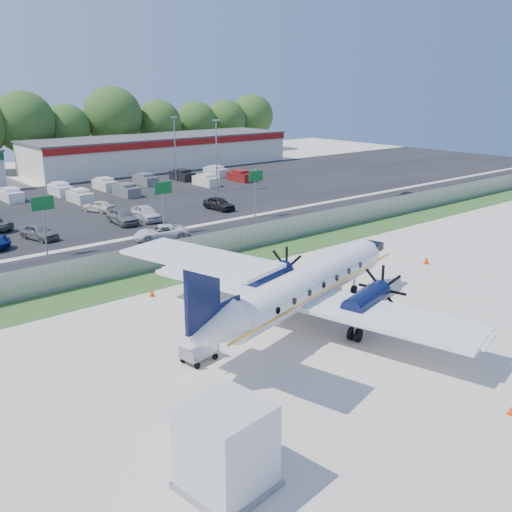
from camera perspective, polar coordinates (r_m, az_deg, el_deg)
ground at (r=34.79m, az=6.36°, el=-5.83°), size 170.00×170.00×0.00m
grass_verge at (r=43.41m, az=-5.07°, el=-1.14°), size 170.00×4.00×0.02m
access_road at (r=49.10m, az=-9.75°, el=0.80°), size 170.00×8.00×0.02m
parking_lot at (r=67.66m, az=-18.80°, el=4.53°), size 170.00×32.00×0.02m
perimeter_fence at (r=44.71m, az=-6.57°, el=0.68°), size 120.00×0.06×1.99m
building_east at (r=98.07m, az=-9.42°, el=10.28°), size 44.40×12.40×5.24m
sign_left at (r=48.53m, az=-20.51°, el=4.17°), size 1.80×0.26×5.00m
sign_mid at (r=53.04m, az=-9.27°, el=6.01°), size 1.80×0.26×5.00m
sign_right at (r=59.28m, az=-0.04°, el=7.35°), size 1.80×0.26×5.00m
light_pole_ne at (r=74.54m, az=-3.97°, el=10.50°), size 0.90×0.35×9.09m
light_pole_se at (r=82.81m, az=-8.11°, el=11.00°), size 0.90×0.35×9.09m
aircraft at (r=32.27m, az=4.90°, el=-2.98°), size 20.65×20.19×6.30m
pushback_tug at (r=23.25m, az=-3.66°, el=-16.21°), size 2.93×2.56×1.38m
baggage_cart_near at (r=29.02m, az=-5.71°, el=-9.62°), size 1.99×1.40×0.96m
baggage_cart_far at (r=36.15m, az=6.48°, el=-4.00°), size 2.50×1.79×1.19m
service_container at (r=20.34m, az=-2.97°, el=-18.82°), size 3.18×3.18×3.15m
cone_nose at (r=46.01m, az=16.67°, el=-0.40°), size 0.42×0.42×0.60m
cone_port_wing at (r=26.99m, az=24.27°, el=-13.81°), size 0.36×0.36×0.51m
cone_starboard_wing at (r=37.99m, az=-10.37°, el=-3.64°), size 0.35×0.35×0.50m
road_car_mid at (r=51.76m, az=-9.50°, el=1.63°), size 5.17×3.49×1.32m
road_car_east at (r=69.42m, az=14.94°, el=5.14°), size 4.93×3.21×1.33m
parked_car_b at (r=54.66m, az=-20.80°, el=1.56°), size 2.70×4.39×1.39m
parked_car_c at (r=58.44m, az=-13.17°, el=3.15°), size 2.08×4.70×1.57m
parked_car_d at (r=59.45m, az=-10.89°, el=3.52°), size 2.35×4.76×1.56m
parked_car_e at (r=63.52m, az=-3.72°, el=4.63°), size 1.89×4.26×1.42m
parked_car_g at (r=64.68m, az=-15.46°, el=4.28°), size 2.90×4.10×1.30m
far_parking_rows at (r=72.28m, az=-20.26°, el=5.11°), size 56.00×10.00×1.60m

